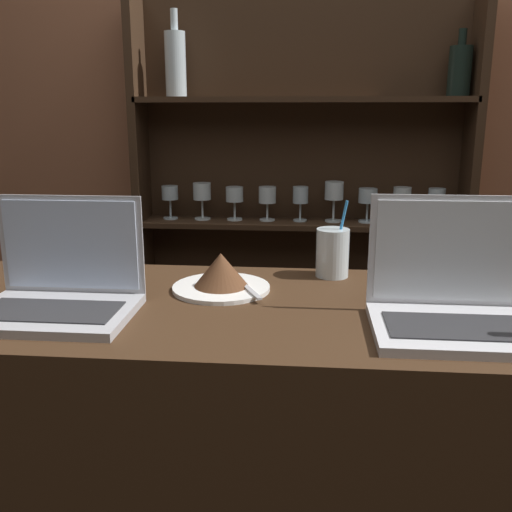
{
  "coord_description": "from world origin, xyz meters",
  "views": [
    {
      "loc": [
        0.03,
        -0.86,
        1.4
      ],
      "look_at": [
        -0.08,
        0.33,
        1.1
      ],
      "focal_mm": 40.0,
      "sensor_mm": 36.0,
      "label": 1
    }
  ],
  "objects_px": {
    "laptop_near": "(59,288)",
    "cake_plate": "(221,275)",
    "laptop_far": "(457,300)",
    "water_glass": "(333,253)"
  },
  "relations": [
    {
      "from": "laptop_near",
      "to": "water_glass",
      "type": "distance_m",
      "value": 0.65
    },
    {
      "from": "laptop_far",
      "to": "cake_plate",
      "type": "xyz_separation_m",
      "value": [
        -0.48,
        0.18,
        -0.02
      ]
    },
    {
      "from": "water_glass",
      "to": "laptop_far",
      "type": "bearing_deg",
      "value": -55.27
    },
    {
      "from": "laptop_near",
      "to": "water_glass",
      "type": "bearing_deg",
      "value": 28.54
    },
    {
      "from": "laptop_near",
      "to": "cake_plate",
      "type": "relative_size",
      "value": 1.4
    },
    {
      "from": "laptop_near",
      "to": "cake_plate",
      "type": "bearing_deg",
      "value": 28.97
    },
    {
      "from": "cake_plate",
      "to": "water_glass",
      "type": "distance_m",
      "value": 0.3
    },
    {
      "from": "cake_plate",
      "to": "laptop_near",
      "type": "bearing_deg",
      "value": -151.03
    },
    {
      "from": "laptop_near",
      "to": "water_glass",
      "type": "relative_size",
      "value": 1.65
    },
    {
      "from": "cake_plate",
      "to": "laptop_far",
      "type": "bearing_deg",
      "value": -20.88
    }
  ]
}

